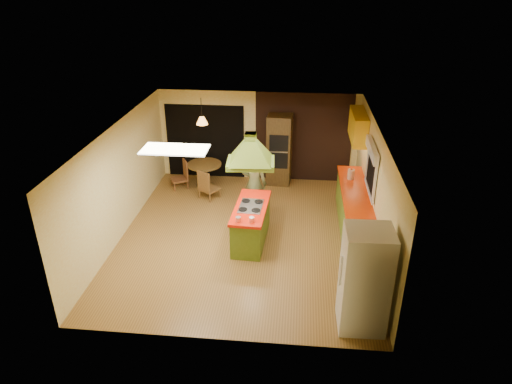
# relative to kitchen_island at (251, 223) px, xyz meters

# --- Properties ---
(ground) EXTENTS (6.50, 6.50, 0.00)m
(ground) POSITION_rel_kitchen_island_xyz_m (-0.17, 0.19, -0.43)
(ground) COLOR olive
(ground) RESTS_ON ground
(room_walls) EXTENTS (5.50, 6.50, 6.50)m
(room_walls) POSITION_rel_kitchen_island_xyz_m (-0.17, 0.19, 0.82)
(room_walls) COLOR #F4EBAF
(room_walls) RESTS_ON ground
(ceiling_plane) EXTENTS (6.50, 6.50, 0.00)m
(ceiling_plane) POSITION_rel_kitchen_island_xyz_m (-0.17, 0.19, 2.07)
(ceiling_plane) COLOR silver
(ceiling_plane) RESTS_ON room_walls
(brick_panel) EXTENTS (2.64, 0.03, 2.50)m
(brick_panel) POSITION_rel_kitchen_island_xyz_m (1.08, 3.42, 0.82)
(brick_panel) COLOR #381E14
(brick_panel) RESTS_ON ground
(nook_opening) EXTENTS (2.20, 0.03, 2.10)m
(nook_opening) POSITION_rel_kitchen_island_xyz_m (-1.67, 3.42, 0.62)
(nook_opening) COLOR black
(nook_opening) RESTS_ON ground
(right_counter) EXTENTS (0.62, 3.05, 0.92)m
(right_counter) POSITION_rel_kitchen_island_xyz_m (2.28, 0.79, 0.03)
(right_counter) COLOR olive
(right_counter) RESTS_ON ground
(upper_cabinets) EXTENTS (0.34, 1.40, 0.70)m
(upper_cabinets) POSITION_rel_kitchen_island_xyz_m (2.40, 2.39, 1.52)
(upper_cabinets) COLOR yellow
(upper_cabinets) RESTS_ON room_walls
(window_right) EXTENTS (0.12, 1.35, 1.06)m
(window_right) POSITION_rel_kitchen_island_xyz_m (2.53, 0.59, 1.34)
(window_right) COLOR black
(window_right) RESTS_ON room_walls
(fluor_panel) EXTENTS (1.20, 0.60, 0.03)m
(fluor_panel) POSITION_rel_kitchen_island_xyz_m (-1.27, -1.01, 2.05)
(fluor_panel) COLOR white
(fluor_panel) RESTS_ON ceiling_plane
(kitchen_island) EXTENTS (0.76, 1.72, 0.87)m
(kitchen_island) POSITION_rel_kitchen_island_xyz_m (0.00, 0.00, 0.00)
(kitchen_island) COLOR #58721C
(kitchen_island) RESTS_ON ground
(range_hood) EXTENTS (1.01, 0.75, 0.79)m
(range_hood) POSITION_rel_kitchen_island_xyz_m (0.00, 0.00, 1.82)
(range_hood) COLOR olive
(range_hood) RESTS_ON ceiling_plane
(man) EXTENTS (0.67, 0.50, 1.67)m
(man) POSITION_rel_kitchen_island_xyz_m (-0.05, 1.19, 0.40)
(man) COLOR #4A4D28
(man) RESTS_ON ground
(refrigerator) EXTENTS (0.77, 0.73, 1.83)m
(refrigerator) POSITION_rel_kitchen_island_xyz_m (2.12, -2.47, 0.48)
(refrigerator) COLOR silver
(refrigerator) RESTS_ON ground
(wall_oven) EXTENTS (0.68, 0.64, 1.96)m
(wall_oven) POSITION_rel_kitchen_island_xyz_m (0.44, 3.13, 0.55)
(wall_oven) COLOR #4F3819
(wall_oven) RESTS_ON ground
(dining_table) EXTENTS (0.92, 0.92, 0.70)m
(dining_table) POSITION_rel_kitchen_island_xyz_m (-1.56, 2.64, 0.05)
(dining_table) COLOR brown
(dining_table) RESTS_ON ground
(chair_left) EXTENTS (0.58, 0.58, 0.77)m
(chair_left) POSITION_rel_kitchen_island_xyz_m (-2.26, 2.54, -0.04)
(chair_left) COLOR brown
(chair_left) RESTS_ON ground
(chair_near) EXTENTS (0.61, 0.61, 0.81)m
(chair_near) POSITION_rel_kitchen_island_xyz_m (-1.31, 1.99, -0.03)
(chair_near) COLOR brown
(chair_near) RESTS_ON ground
(pendant_lamp) EXTENTS (0.38, 0.38, 0.20)m
(pendant_lamp) POSITION_rel_kitchen_island_xyz_m (-1.56, 2.64, 1.47)
(pendant_lamp) COLOR #FF9E3F
(pendant_lamp) RESTS_ON ceiling_plane
(canister_large) EXTENTS (0.20, 0.20, 0.24)m
(canister_large) POSITION_rel_kitchen_island_xyz_m (2.23, 1.51, 0.61)
(canister_large) COLOR beige
(canister_large) RESTS_ON right_counter
(canister_medium) EXTENTS (0.17, 0.17, 0.21)m
(canister_medium) POSITION_rel_kitchen_island_xyz_m (2.23, 1.56, 0.59)
(canister_medium) COLOR beige
(canister_medium) RESTS_ON right_counter
(canister_small) EXTENTS (0.14, 0.14, 0.15)m
(canister_small) POSITION_rel_kitchen_island_xyz_m (2.23, 1.71, 0.56)
(canister_small) COLOR beige
(canister_small) RESTS_ON right_counter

